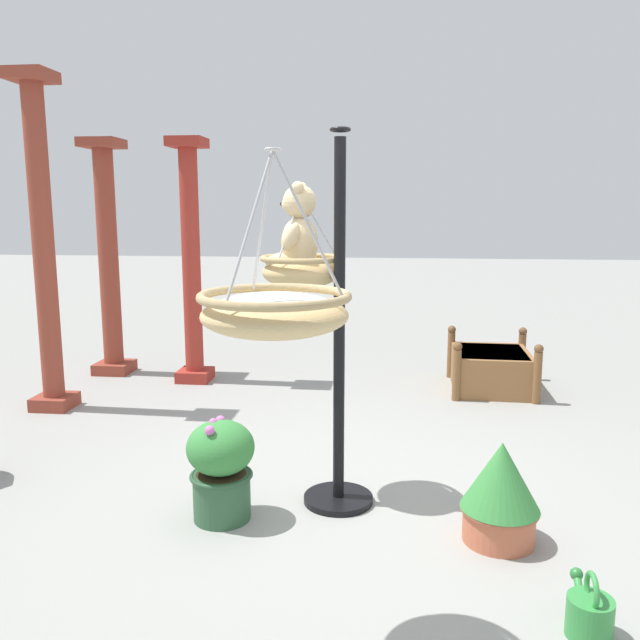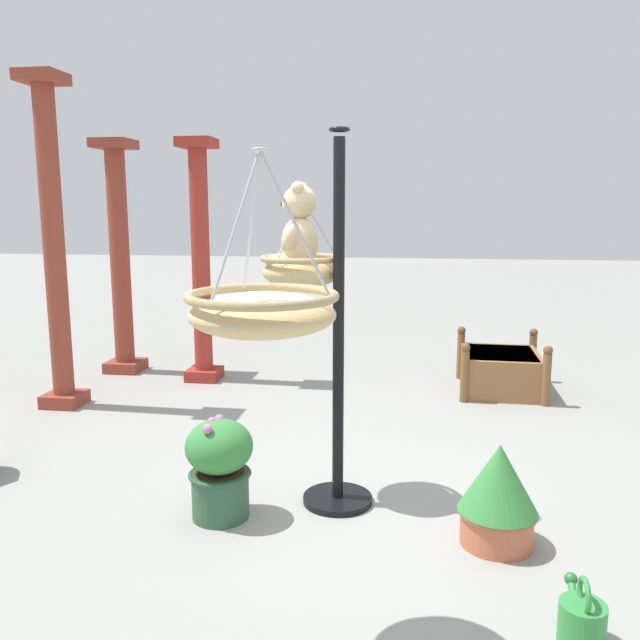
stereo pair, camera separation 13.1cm
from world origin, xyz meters
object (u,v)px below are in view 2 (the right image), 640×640
at_px(display_pole_central, 338,396).
at_px(greenhouse_pillar_left, 120,263).
at_px(potted_plant_fern_front, 220,466).
at_px(watering_can, 582,619).
at_px(potted_plant_flowering_red, 498,494).
at_px(hanging_basket_with_teddy, 302,269).
at_px(wooden_planter_box, 500,370).
at_px(greenhouse_pillar_far_back, 54,251).
at_px(greenhouse_pillar_right, 201,267).
at_px(hanging_basket_left_high, 262,311).
at_px(teddy_bear, 298,232).

distance_m(display_pole_central, greenhouse_pillar_left, 4.10).
height_order(potted_plant_fern_front, watering_can, potted_plant_fern_front).
height_order(potted_plant_fern_front, potted_plant_flowering_red, potted_plant_fern_front).
height_order(hanging_basket_with_teddy, wooden_planter_box, hanging_basket_with_teddy).
bearing_deg(greenhouse_pillar_far_back, greenhouse_pillar_left, -0.04).
bearing_deg(potted_plant_flowering_red, hanging_basket_with_teddy, 65.62).
distance_m(greenhouse_pillar_far_back, wooden_planter_box, 4.45).
height_order(greenhouse_pillar_right, watering_can, greenhouse_pillar_right).
bearing_deg(hanging_basket_with_teddy, wooden_planter_box, -31.69).
bearing_deg(watering_can, greenhouse_pillar_right, 37.32).
distance_m(hanging_basket_with_teddy, hanging_basket_left_high, 1.52).
bearing_deg(greenhouse_pillar_far_back, watering_can, -125.24).
bearing_deg(greenhouse_pillar_far_back, teddy_bear, -120.73).
height_order(greenhouse_pillar_far_back, potted_plant_flowering_red, greenhouse_pillar_far_back).
distance_m(greenhouse_pillar_left, watering_can, 5.85).
xyz_separation_m(hanging_basket_left_high, greenhouse_pillar_right, (4.09, 1.63, -0.22)).
height_order(greenhouse_pillar_right, greenhouse_pillar_far_back, greenhouse_pillar_far_back).
bearing_deg(hanging_basket_left_high, greenhouse_pillar_far_back, 41.32).
bearing_deg(hanging_basket_left_high, display_pole_central, -6.12).
relative_size(teddy_bear, greenhouse_pillar_far_back, 0.18).
relative_size(greenhouse_pillar_right, potted_plant_fern_front, 4.08).
relative_size(potted_plant_fern_front, potted_plant_flowering_red, 1.08).
xyz_separation_m(greenhouse_pillar_right, wooden_planter_box, (-0.00, -3.12, -1.00)).
relative_size(display_pole_central, greenhouse_pillar_left, 0.89).
bearing_deg(display_pole_central, hanging_basket_with_teddy, 59.04).
xyz_separation_m(teddy_bear, greenhouse_pillar_left, (2.81, 2.52, -0.46)).
relative_size(hanging_basket_with_teddy, hanging_basket_left_high, 0.80).
xyz_separation_m(display_pole_central, wooden_planter_box, (2.73, -1.34, -0.48)).
height_order(display_pole_central, teddy_bear, display_pole_central).
relative_size(display_pole_central, hanging_basket_left_high, 3.18).
bearing_deg(greenhouse_pillar_left, potted_plant_fern_front, -147.00).
xyz_separation_m(hanging_basket_left_high, potted_plant_fern_front, (1.07, 0.53, -1.12)).
relative_size(teddy_bear, hanging_basket_left_high, 0.74).
distance_m(hanging_basket_with_teddy, teddy_bear, 0.23).
distance_m(display_pole_central, greenhouse_pillar_right, 3.30).
height_order(display_pole_central, potted_plant_flowering_red, display_pole_central).
xyz_separation_m(wooden_planter_box, potted_plant_fern_front, (-3.02, 2.02, 0.10)).
distance_m(wooden_planter_box, watering_can, 3.90).
bearing_deg(teddy_bear, display_pole_central, -118.64).
bearing_deg(display_pole_central, potted_plant_flowering_red, -112.47).
relative_size(greenhouse_pillar_far_back, wooden_planter_box, 3.07).
bearing_deg(hanging_basket_with_teddy, display_pole_central, -120.96).
xyz_separation_m(teddy_bear, potted_plant_flowering_red, (-0.54, -1.21, -1.40)).
relative_size(greenhouse_pillar_right, greenhouse_pillar_far_back, 0.85).
height_order(display_pole_central, potted_plant_fern_front, display_pole_central).
height_order(greenhouse_pillar_left, greenhouse_pillar_far_back, greenhouse_pillar_far_back).
bearing_deg(potted_plant_flowering_red, watering_can, -161.57).
height_order(hanging_basket_with_teddy, greenhouse_pillar_right, greenhouse_pillar_right).
height_order(greenhouse_pillar_left, watering_can, greenhouse_pillar_left).
bearing_deg(teddy_bear, greenhouse_pillar_right, 30.25).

